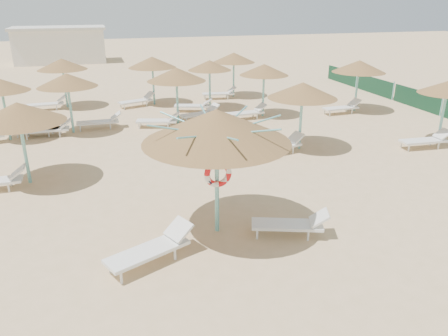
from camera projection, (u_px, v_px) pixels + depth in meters
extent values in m
plane|color=tan|center=(228.00, 224.00, 11.90)|extent=(120.00, 120.00, 0.00)
cylinder|color=#6BBAB9|center=(217.00, 183.00, 11.06)|extent=(0.11, 0.11, 2.75)
cone|color=brown|center=(217.00, 126.00, 10.52)|extent=(3.66, 3.66, 0.82)
cylinder|color=#6BBAB9|center=(217.00, 137.00, 10.62)|extent=(0.20, 0.20, 0.12)
cylinder|color=#6BBAB9|center=(249.00, 125.00, 10.75)|extent=(1.65, 0.04, 0.41)
cylinder|color=#6BBAB9|center=(233.00, 119.00, 11.22)|extent=(1.20, 1.20, 0.41)
cylinder|color=#6BBAB9|center=(208.00, 119.00, 11.28)|extent=(0.04, 1.65, 0.41)
cylinder|color=#6BBAB9|center=(187.00, 123.00, 10.91)|extent=(1.20, 1.20, 0.41)
cylinder|color=#6BBAB9|center=(182.00, 130.00, 10.31)|extent=(1.65, 0.04, 0.41)
cylinder|color=#6BBAB9|center=(198.00, 136.00, 9.84)|extent=(1.20, 1.20, 0.41)
cylinder|color=#6BBAB9|center=(226.00, 137.00, 9.78)|extent=(0.04, 1.65, 0.41)
cylinder|color=#6BBAB9|center=(248.00, 132.00, 10.15)|extent=(1.20, 1.20, 0.41)
torus|color=red|center=(218.00, 174.00, 10.87)|extent=(0.71, 0.15, 0.71)
cylinder|color=white|center=(121.00, 278.00, 9.36)|extent=(0.06, 0.06, 0.29)
cylinder|color=white|center=(110.00, 267.00, 9.73)|extent=(0.06, 0.06, 0.29)
cylinder|color=white|center=(175.00, 254.00, 10.22)|extent=(0.06, 0.06, 0.29)
cylinder|color=white|center=(163.00, 245.00, 10.59)|extent=(0.06, 0.06, 0.29)
cube|color=white|center=(148.00, 251.00, 9.99)|extent=(2.06, 1.42, 0.08)
cube|color=white|center=(179.00, 229.00, 10.44)|extent=(0.72, 0.78, 0.38)
cylinder|color=white|center=(257.00, 234.00, 11.11)|extent=(0.06, 0.06, 0.27)
cylinder|color=white|center=(257.00, 225.00, 11.55)|extent=(0.06, 0.06, 0.27)
cylinder|color=white|center=(308.00, 236.00, 11.04)|extent=(0.06, 0.06, 0.27)
cylinder|color=white|center=(306.00, 227.00, 11.48)|extent=(0.06, 0.06, 0.27)
cube|color=white|center=(287.00, 225.00, 11.23)|extent=(1.91, 1.16, 0.08)
cube|color=white|center=(319.00, 218.00, 11.10)|extent=(0.63, 0.69, 0.35)
cylinder|color=#6BBAB9|center=(25.00, 150.00, 14.14)|extent=(0.11, 0.11, 2.30)
cone|color=brown|center=(18.00, 112.00, 13.69)|extent=(2.87, 2.87, 0.64)
cylinder|color=#6BBAB9|center=(19.00, 120.00, 13.78)|extent=(0.20, 0.20, 0.12)
cylinder|color=white|center=(9.00, 188.00, 13.79)|extent=(0.06, 0.06, 0.28)
cylinder|color=white|center=(11.00, 182.00, 14.24)|extent=(0.06, 0.06, 0.28)
cube|color=white|center=(18.00, 172.00, 13.95)|extent=(0.49, 0.61, 0.36)
cylinder|color=#6BBAB9|center=(70.00, 108.00, 19.58)|extent=(0.11, 0.11, 2.30)
cone|color=brown|center=(67.00, 80.00, 19.13)|extent=(2.61, 2.61, 0.59)
cylinder|color=#6BBAB9|center=(68.00, 85.00, 19.21)|extent=(0.20, 0.20, 0.12)
cylinder|color=white|center=(27.00, 137.00, 18.88)|extent=(0.06, 0.06, 0.28)
cylinder|color=white|center=(28.00, 134.00, 19.32)|extent=(0.06, 0.06, 0.28)
cylinder|color=white|center=(60.00, 134.00, 19.21)|extent=(0.06, 0.06, 0.28)
cylinder|color=white|center=(60.00, 131.00, 19.66)|extent=(0.06, 0.06, 0.28)
cube|color=white|center=(46.00, 130.00, 19.23)|extent=(1.91, 0.64, 0.08)
cube|color=white|center=(66.00, 123.00, 19.36)|extent=(0.49, 0.61, 0.36)
cylinder|color=white|center=(80.00, 129.00, 20.06)|extent=(0.06, 0.06, 0.28)
cylinder|color=white|center=(80.00, 126.00, 20.51)|extent=(0.06, 0.06, 0.28)
cylinder|color=white|center=(110.00, 126.00, 20.42)|extent=(0.06, 0.06, 0.28)
cylinder|color=white|center=(110.00, 124.00, 20.87)|extent=(0.06, 0.06, 0.28)
cube|color=white|center=(98.00, 122.00, 20.43)|extent=(1.91, 0.64, 0.08)
cube|color=white|center=(116.00, 116.00, 20.57)|extent=(0.49, 0.61, 0.36)
cylinder|color=#6BBAB9|center=(65.00, 87.00, 24.18)|extent=(0.11, 0.11, 2.30)
cone|color=brown|center=(62.00, 64.00, 23.73)|extent=(2.65, 2.65, 0.60)
cylinder|color=#6BBAB9|center=(63.00, 68.00, 23.82)|extent=(0.20, 0.20, 0.12)
cylinder|color=white|center=(30.00, 110.00, 23.42)|extent=(0.06, 0.06, 0.28)
cylinder|color=white|center=(30.00, 108.00, 23.86)|extent=(0.06, 0.06, 0.28)
cylinder|color=white|center=(57.00, 108.00, 23.87)|extent=(0.06, 0.06, 0.28)
cylinder|color=white|center=(56.00, 106.00, 24.30)|extent=(0.06, 0.06, 0.28)
cube|color=white|center=(45.00, 104.00, 23.84)|extent=(1.94, 0.77, 0.08)
cube|color=white|center=(61.00, 99.00, 24.03)|extent=(0.53, 0.64, 0.36)
cylinder|color=#6BBAB9|center=(177.00, 100.00, 20.98)|extent=(0.11, 0.11, 2.30)
cone|color=brown|center=(176.00, 74.00, 20.53)|extent=(2.78, 2.78, 0.63)
cylinder|color=#6BBAB9|center=(177.00, 79.00, 20.62)|extent=(0.20, 0.20, 0.12)
cylinder|color=white|center=(139.00, 126.00, 20.46)|extent=(0.06, 0.06, 0.28)
cylinder|color=white|center=(141.00, 123.00, 20.92)|extent=(0.06, 0.06, 0.28)
cylinder|color=white|center=(168.00, 126.00, 20.48)|extent=(0.06, 0.06, 0.28)
cylinder|color=white|center=(169.00, 123.00, 20.95)|extent=(0.06, 0.06, 0.28)
cube|color=white|center=(157.00, 121.00, 20.64)|extent=(2.00, 1.09, 0.08)
cube|color=white|center=(174.00, 116.00, 20.57)|extent=(0.62, 0.71, 0.36)
cylinder|color=white|center=(187.00, 121.00, 21.32)|extent=(0.06, 0.06, 0.28)
cylinder|color=white|center=(182.00, 119.00, 21.72)|extent=(0.06, 0.06, 0.28)
cylinder|color=white|center=(211.00, 117.00, 21.97)|extent=(0.06, 0.06, 0.28)
cylinder|color=white|center=(206.00, 115.00, 22.37)|extent=(0.06, 0.06, 0.28)
cube|color=white|center=(199.00, 114.00, 21.84)|extent=(2.00, 1.09, 0.08)
cube|color=white|center=(213.00, 107.00, 22.16)|extent=(0.62, 0.71, 0.36)
cylinder|color=#6BBAB9|center=(153.00, 84.00, 24.90)|extent=(0.11, 0.11, 2.30)
cone|color=brown|center=(152.00, 62.00, 24.44)|extent=(2.68, 2.68, 0.60)
cylinder|color=#6BBAB9|center=(152.00, 66.00, 24.53)|extent=(0.20, 0.20, 0.12)
cylinder|color=white|center=(124.00, 107.00, 24.00)|extent=(0.06, 0.06, 0.28)
cylinder|color=white|center=(121.00, 105.00, 24.37)|extent=(0.06, 0.06, 0.28)
cylinder|color=white|center=(147.00, 104.00, 24.73)|extent=(0.06, 0.06, 0.28)
cylinder|color=white|center=(143.00, 102.00, 25.11)|extent=(0.06, 0.06, 0.28)
cube|color=white|center=(136.00, 101.00, 24.55)|extent=(2.00, 1.22, 0.08)
cube|color=white|center=(149.00, 95.00, 24.93)|extent=(0.66, 0.73, 0.36)
cylinder|color=#6BBAB9|center=(301.00, 121.00, 17.45)|extent=(0.11, 0.11, 2.30)
cone|color=brown|center=(303.00, 90.00, 17.00)|extent=(2.73, 2.73, 0.61)
cylinder|color=#6BBAB9|center=(302.00, 96.00, 17.09)|extent=(0.20, 0.20, 0.12)
cylinder|color=white|center=(265.00, 156.00, 16.61)|extent=(0.06, 0.06, 0.28)
cylinder|color=white|center=(257.00, 152.00, 17.02)|extent=(0.06, 0.06, 0.28)
cylinder|color=white|center=(293.00, 150.00, 17.22)|extent=(0.06, 0.06, 0.28)
cylinder|color=white|center=(285.00, 147.00, 17.63)|extent=(0.06, 0.06, 0.28)
cube|color=white|center=(278.00, 146.00, 17.11)|extent=(1.99, 1.02, 0.08)
cube|color=white|center=(296.00, 137.00, 17.40)|extent=(0.60, 0.69, 0.36)
cylinder|color=#6BBAB9|center=(263.00, 94.00, 22.39)|extent=(0.11, 0.11, 2.30)
cone|color=brown|center=(264.00, 70.00, 21.94)|extent=(2.48, 2.48, 0.56)
cylinder|color=#6BBAB9|center=(264.00, 74.00, 22.03)|extent=(0.20, 0.20, 0.12)
cylinder|color=white|center=(232.00, 119.00, 21.63)|extent=(0.06, 0.06, 0.28)
cylinder|color=white|center=(229.00, 117.00, 22.07)|extent=(0.06, 0.06, 0.28)
cylinder|color=white|center=(257.00, 117.00, 22.08)|extent=(0.06, 0.06, 0.28)
cylinder|color=white|center=(253.00, 114.00, 22.51)|extent=(0.06, 0.06, 0.28)
cube|color=white|center=(245.00, 113.00, 22.05)|extent=(1.94, 0.76, 0.08)
cube|color=white|center=(261.00, 107.00, 22.24)|extent=(0.53, 0.63, 0.36)
cylinder|color=#6BBAB9|center=(234.00, 78.00, 26.83)|extent=(0.11, 0.11, 2.30)
cone|color=brown|center=(234.00, 57.00, 26.38)|extent=(2.58, 2.58, 0.58)
cylinder|color=#6BBAB9|center=(234.00, 61.00, 26.46)|extent=(0.20, 0.20, 0.12)
cylinder|color=white|center=(206.00, 98.00, 26.21)|extent=(0.06, 0.06, 0.28)
cylinder|color=white|center=(205.00, 96.00, 26.67)|extent=(0.06, 0.06, 0.28)
cylinder|color=white|center=(228.00, 97.00, 26.40)|extent=(0.06, 0.06, 0.28)
cylinder|color=white|center=(226.00, 95.00, 26.86)|extent=(0.06, 0.06, 0.28)
cube|color=white|center=(218.00, 94.00, 26.48)|extent=(1.96, 0.86, 0.08)
cube|color=white|center=(232.00, 89.00, 26.52)|extent=(0.56, 0.66, 0.36)
cylinder|color=#6BBAB9|center=(442.00, 117.00, 18.10)|extent=(0.11, 0.11, 2.30)
cone|color=brown|center=(448.00, 87.00, 17.66)|extent=(2.29, 2.29, 0.51)
cylinder|color=#6BBAB9|center=(447.00, 93.00, 17.74)|extent=(0.20, 0.20, 0.12)
cylinder|color=white|center=(409.00, 148.00, 17.44)|extent=(0.06, 0.06, 0.28)
cylinder|color=white|center=(401.00, 144.00, 17.89)|extent=(0.06, 0.06, 0.28)
cylinder|color=white|center=(438.00, 146.00, 17.71)|extent=(0.06, 0.06, 0.28)
cylinder|color=white|center=(430.00, 142.00, 18.17)|extent=(0.06, 0.06, 0.28)
cube|color=white|center=(423.00, 141.00, 17.76)|extent=(1.94, 0.74, 0.08)
cube|color=white|center=(443.00, 134.00, 17.85)|extent=(0.52, 0.63, 0.36)
cylinder|color=#6BBAB9|center=(357.00, 90.00, 23.40)|extent=(0.11, 0.11, 2.30)
cone|color=brown|center=(359.00, 66.00, 22.95)|extent=(2.78, 2.78, 0.62)
cylinder|color=#6BBAB9|center=(359.00, 71.00, 23.04)|extent=(0.20, 0.20, 0.12)
cylinder|color=white|center=(330.00, 114.00, 22.66)|extent=(0.06, 0.06, 0.28)
cylinder|color=white|center=(325.00, 111.00, 23.09)|extent=(0.06, 0.06, 0.28)
cylinder|color=white|center=(352.00, 112.00, 23.07)|extent=(0.06, 0.06, 0.28)
cylinder|color=white|center=(346.00, 109.00, 23.51)|extent=(0.06, 0.06, 0.28)
cube|color=white|center=(341.00, 108.00, 23.06)|extent=(1.93, 0.73, 0.08)
cube|color=white|center=(355.00, 102.00, 23.23)|extent=(0.52, 0.63, 0.36)
cylinder|color=#6BBAB9|center=(6.00, 114.00, 18.54)|extent=(0.11, 0.11, 2.30)
cone|color=brown|center=(1.00, 85.00, 18.09)|extent=(2.30, 2.30, 0.52)
cylinder|color=#6BBAB9|center=(2.00, 90.00, 18.17)|extent=(0.20, 0.20, 0.12)
cube|color=white|center=(1.00, 129.00, 18.49)|extent=(0.60, 0.69, 0.36)
cylinder|color=white|center=(18.00, 135.00, 19.18)|extent=(0.06, 0.06, 0.28)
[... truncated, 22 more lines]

